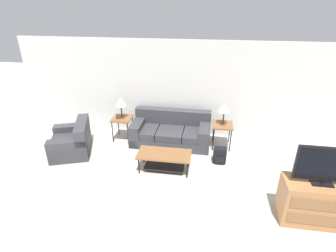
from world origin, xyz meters
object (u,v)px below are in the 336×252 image
(couch, at_px, (171,132))
(backpack, at_px, (220,155))
(armchair, at_px, (72,142))
(table_lamp_left, at_px, (121,102))
(coffee_table, at_px, (164,158))
(tv_console, at_px, (315,202))
(table_lamp_right, at_px, (224,108))
(television, at_px, (327,165))
(side_table_left, at_px, (122,120))
(side_table_right, at_px, (223,127))

(couch, distance_m, backpack, 1.52)
(armchair, distance_m, backpack, 3.64)
(armchair, bearing_deg, table_lamp_left, 40.14)
(coffee_table, height_order, table_lamp_left, table_lamp_left)
(coffee_table, distance_m, table_lamp_left, 2.03)
(armchair, bearing_deg, tv_console, -16.03)
(table_lamp_right, relative_size, tv_console, 0.50)
(coffee_table, relative_size, television, 1.23)
(television, bearing_deg, backpack, 134.63)
(couch, xyz_separation_m, backpack, (1.27, -0.82, -0.10))
(coffee_table, bearing_deg, couch, 91.67)
(table_lamp_left, distance_m, table_lamp_right, 2.66)
(armchair, height_order, coffee_table, armchair)
(coffee_table, distance_m, side_table_left, 1.89)
(armchair, xyz_separation_m, coffee_table, (2.40, -0.41, 0.03))
(couch, xyz_separation_m, tv_console, (2.83, -2.39, 0.10))
(coffee_table, bearing_deg, tv_console, -21.22)
(armchair, relative_size, side_table_right, 2.12)
(table_lamp_right, relative_size, backpack, 1.48)
(couch, relative_size, table_lamp_left, 3.65)
(table_lamp_left, relative_size, tv_console, 0.50)
(tv_console, bearing_deg, side_table_left, 150.41)
(armchair, xyz_separation_m, table_lamp_left, (1.03, 0.87, 0.79))
(couch, xyz_separation_m, table_lamp_left, (-1.33, -0.03, 0.79))
(tv_console, bearing_deg, armchair, 163.97)
(coffee_table, distance_m, television, 3.11)
(table_lamp_left, distance_m, television, 4.79)
(couch, height_order, side_table_right, couch)
(side_table_left, height_order, tv_console, tv_console)
(table_lamp_left, relative_size, table_lamp_right, 1.00)
(armchair, distance_m, table_lamp_left, 1.57)
(side_table_left, xyz_separation_m, backpack, (2.61, -0.79, -0.38))
(tv_console, bearing_deg, table_lamp_right, 122.38)
(side_table_right, relative_size, table_lamp_left, 1.12)
(armchair, height_order, backpack, armchair)
(backpack, bearing_deg, table_lamp_left, 163.21)
(side_table_right, relative_size, television, 0.66)
(table_lamp_left, relative_size, television, 0.59)
(couch, height_order, backpack, couch)
(side_table_left, bearing_deg, television, -29.59)
(side_table_right, xyz_separation_m, table_lamp_left, (-2.66, 0.00, 0.51))
(side_table_left, bearing_deg, backpack, -16.79)
(side_table_right, xyz_separation_m, tv_console, (1.50, -2.36, -0.18))
(couch, relative_size, table_lamp_right, 3.65)
(television, distance_m, backpack, 2.41)
(side_table_left, bearing_deg, side_table_right, 0.00)
(tv_console, height_order, backpack, tv_console)
(armchair, height_order, side_table_left, armchair)
(armchair, relative_size, side_table_left, 2.12)
(television, bearing_deg, tv_console, -90.00)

